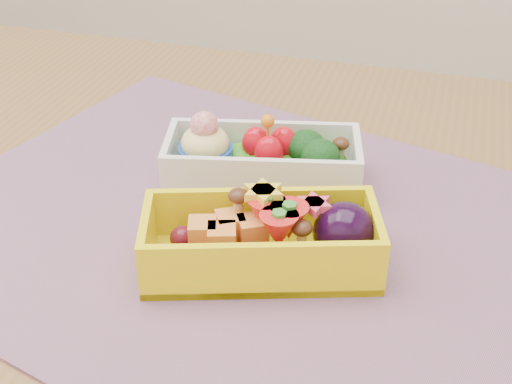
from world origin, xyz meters
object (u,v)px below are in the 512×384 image
(table, at_px, (256,299))
(placemat, at_px, (247,229))
(bento_yellow, at_px, (266,239))
(bento_white, at_px, (262,161))

(table, relative_size, placemat, 2.04)
(table, bearing_deg, bento_yellow, -66.95)
(table, height_order, bento_white, bento_white)
(placemat, relative_size, bento_white, 2.91)
(bento_white, bearing_deg, table, -91.75)
(bento_yellow, bearing_deg, placemat, 105.77)
(table, xyz_separation_m, bento_yellow, (0.03, -0.07, 0.13))
(bento_white, distance_m, bento_yellow, 0.13)
(placemat, relative_size, bento_yellow, 2.81)
(table, relative_size, bento_yellow, 5.72)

